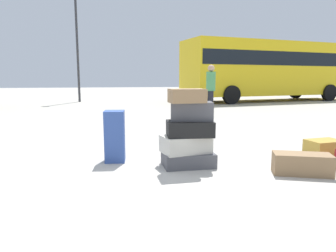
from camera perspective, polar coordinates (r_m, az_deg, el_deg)
The scene contains 8 objects.
ground_plane at distance 4.20m, azimuth -0.37°, elevation -8.33°, with size 80.00×80.00×0.00m, color #ADA89E.
suitcase_tower at distance 4.37m, azimuth 3.78°, elevation -1.21°, with size 0.79×0.61×1.09m.
suitcase_tan_foreground_near at distance 5.72m, azimuth 26.86°, elevation -3.47°, with size 0.55×0.38×0.23m, color #B28C33.
suitcase_navy_upright_blue at distance 4.67m, azimuth -9.79°, elevation -1.87°, with size 0.29×0.30×0.76m, color #334F99.
suitcase_brown_left_side at distance 4.39m, azimuth 23.47°, elevation -6.44°, with size 0.72×0.31×0.27m, color olive.
person_bearded_onlooker at distance 10.19m, azimuth 7.89°, elevation 7.36°, with size 0.30×0.34×1.67m.
parked_bus at distance 18.13m, azimuth 18.15°, elevation 10.24°, with size 9.94×4.04×3.15m.
lamp_post at distance 17.38m, azimuth -16.53°, elevation 17.15°, with size 0.36×0.36×5.90m.
Camera 1 is at (-0.77, -3.94, 1.23)m, focal length 33.05 mm.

